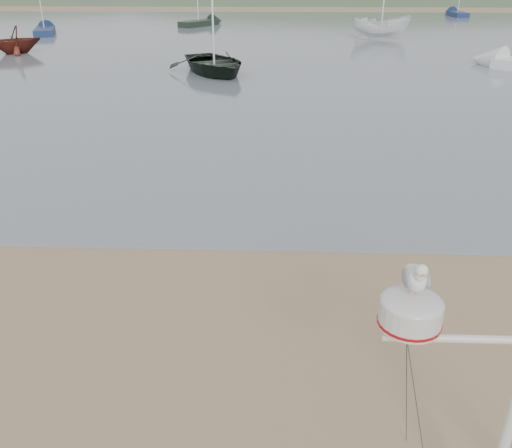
{
  "coord_description": "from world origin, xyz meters",
  "views": [
    {
      "loc": [
        1.87,
        -5.29,
        5.01
      ],
      "look_at": [
        1.62,
        1.0,
        2.01
      ],
      "focal_mm": 38.0,
      "sensor_mm": 36.0,
      "label": 1
    }
  ],
  "objects_px": {
    "boat_dark": "(213,19)",
    "boat_red": "(12,27)",
    "mast_rig": "(500,447)",
    "boat_white": "(383,8)",
    "sailboat_blue_near": "(46,29)",
    "sailboat_dark_mid": "(208,22)",
    "sailboat_blue_far": "(454,13)"
  },
  "relations": [
    {
      "from": "mast_rig",
      "to": "sailboat_dark_mid",
      "type": "xyz_separation_m",
      "value": [
        -8.7,
        50.58,
        -0.87
      ]
    },
    {
      "from": "boat_dark",
      "to": "boat_red",
      "type": "bearing_deg",
      "value": 125.75
    },
    {
      "from": "mast_rig",
      "to": "sailboat_dark_mid",
      "type": "relative_size",
      "value": 0.86
    },
    {
      "from": "mast_rig",
      "to": "sailboat_blue_near",
      "type": "height_order",
      "value": "sailboat_blue_near"
    },
    {
      "from": "boat_red",
      "to": "sailboat_blue_far",
      "type": "xyz_separation_m",
      "value": [
        36.39,
        31.22,
        -1.32
      ]
    },
    {
      "from": "sailboat_blue_far",
      "to": "boat_white",
      "type": "bearing_deg",
      "value": -117.94
    },
    {
      "from": "boat_white",
      "to": "sailboat_blue_far",
      "type": "xyz_separation_m",
      "value": [
        12.01,
        22.65,
        -1.91
      ]
    },
    {
      "from": "mast_rig",
      "to": "boat_white",
      "type": "bearing_deg",
      "value": 81.81
    },
    {
      "from": "boat_white",
      "to": "sailboat_blue_near",
      "type": "xyz_separation_m",
      "value": [
        -27.17,
        3.33,
        -1.91
      ]
    },
    {
      "from": "boat_dark",
      "to": "sailboat_dark_mid",
      "type": "distance_m",
      "value": 26.16
    },
    {
      "from": "boat_red",
      "to": "sailboat_dark_mid",
      "type": "distance_m",
      "value": 21.51
    },
    {
      "from": "mast_rig",
      "to": "boat_red",
      "type": "relative_size",
      "value": 1.53
    },
    {
      "from": "mast_rig",
      "to": "sailboat_dark_mid",
      "type": "height_order",
      "value": "sailboat_dark_mid"
    },
    {
      "from": "mast_rig",
      "to": "boat_dark",
      "type": "relative_size",
      "value": 0.92
    },
    {
      "from": "boat_white",
      "to": "sailboat_dark_mid",
      "type": "xyz_separation_m",
      "value": [
        -14.47,
        10.48,
        -1.91
      ]
    },
    {
      "from": "mast_rig",
      "to": "boat_dark",
      "type": "bearing_deg",
      "value": 102.0
    },
    {
      "from": "boat_white",
      "to": "sailboat_blue_near",
      "type": "distance_m",
      "value": 27.44
    },
    {
      "from": "boat_red",
      "to": "boat_white",
      "type": "xyz_separation_m",
      "value": [
        24.38,
        8.57,
        0.59
      ]
    },
    {
      "from": "sailboat_blue_far",
      "to": "mast_rig",
      "type": "bearing_deg",
      "value": -105.82
    },
    {
      "from": "boat_dark",
      "to": "boat_white",
      "type": "bearing_deg",
      "value": 26.98
    },
    {
      "from": "mast_rig",
      "to": "boat_white",
      "type": "relative_size",
      "value": 1.12
    },
    {
      "from": "sailboat_dark_mid",
      "to": "sailboat_blue_near",
      "type": "xyz_separation_m",
      "value": [
        -12.7,
        -7.15,
        -0.0
      ]
    },
    {
      "from": "boat_white",
      "to": "sailboat_blue_far",
      "type": "distance_m",
      "value": 25.71
    },
    {
      "from": "boat_red",
      "to": "boat_dark",
      "type": "bearing_deg",
      "value": 23.98
    },
    {
      "from": "sailboat_blue_far",
      "to": "sailboat_blue_near",
      "type": "xyz_separation_m",
      "value": [
        -39.18,
        -19.32,
        -0.0
      ]
    },
    {
      "from": "boat_dark",
      "to": "boat_white",
      "type": "height_order",
      "value": "boat_dark"
    },
    {
      "from": "boat_red",
      "to": "sailboat_blue_near",
      "type": "bearing_deg",
      "value": 154.11
    },
    {
      "from": "boat_white",
      "to": "sailboat_dark_mid",
      "type": "bearing_deg",
      "value": 59.06
    },
    {
      "from": "boat_dark",
      "to": "sailboat_dark_mid",
      "type": "relative_size",
      "value": 0.93
    },
    {
      "from": "sailboat_blue_far",
      "to": "sailboat_blue_near",
      "type": "distance_m",
      "value": 43.69
    },
    {
      "from": "boat_red",
      "to": "boat_white",
      "type": "relative_size",
      "value": 0.73
    },
    {
      "from": "boat_red",
      "to": "sailboat_dark_mid",
      "type": "bearing_deg",
      "value": 113.42
    }
  ]
}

